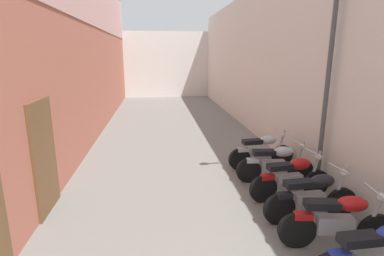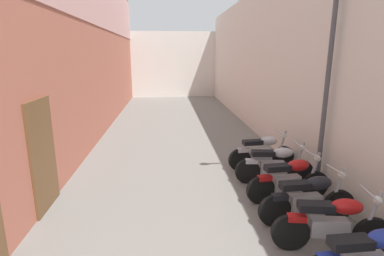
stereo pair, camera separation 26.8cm
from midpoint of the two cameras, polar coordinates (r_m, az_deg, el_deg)
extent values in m
plane|color=slate|center=(9.43, -0.71, -4.80)|extent=(37.51, 37.51, 0.00)
cube|color=#B76651|center=(11.21, -18.56, 16.04)|extent=(0.40, 21.51, 7.15)
cube|color=brown|center=(6.49, -25.43, -4.74)|extent=(0.06, 1.10, 2.20)
cube|color=beige|center=(11.55, 14.66, 11.93)|extent=(0.40, 21.51, 5.43)
cube|color=silver|center=(22.68, -3.28, 11.99)|extent=(8.91, 2.00, 4.55)
cube|color=black|center=(4.48, 29.51, -18.44)|extent=(0.53, 0.24, 0.12)
cylinder|color=black|center=(5.71, 32.35, -16.94)|extent=(0.61, 0.17, 0.60)
cylinder|color=black|center=(5.26, 19.62, -18.20)|extent=(0.61, 0.17, 0.60)
cube|color=#9E9EA3|center=(5.38, 25.90, -16.60)|extent=(0.58, 0.28, 0.28)
ellipsoid|color=#AD1414|center=(5.30, 28.69, -12.97)|extent=(0.51, 0.33, 0.24)
cube|color=black|center=(5.14, 23.86, -13.52)|extent=(0.55, 0.30, 0.12)
cylinder|color=#9E9EA3|center=(5.52, 32.17, -13.86)|extent=(0.25, 0.10, 0.77)
cylinder|color=#9E9EA3|center=(5.35, 31.99, -10.58)|extent=(0.13, 0.58, 0.04)
sphere|color=silver|center=(5.44, 32.99, -11.46)|extent=(0.14, 0.14, 0.14)
cube|color=#AD1414|center=(5.15, 20.75, -15.67)|extent=(0.30, 0.18, 0.10)
cylinder|color=black|center=(6.40, 27.18, -12.94)|extent=(0.60, 0.12, 0.60)
cylinder|color=black|center=(5.79, 16.73, -14.78)|extent=(0.60, 0.12, 0.60)
cube|color=#9E9EA3|center=(5.99, 21.92, -12.92)|extent=(0.57, 0.24, 0.28)
ellipsoid|color=black|center=(5.96, 24.17, -9.48)|extent=(0.50, 0.29, 0.24)
cube|color=black|center=(5.74, 20.22, -10.22)|extent=(0.53, 0.25, 0.12)
cylinder|color=#9E9EA3|center=(6.22, 27.01, -10.15)|extent=(0.25, 0.08, 0.77)
cylinder|color=#9E9EA3|center=(6.05, 26.83, -7.20)|extent=(0.07, 0.58, 0.04)
sphere|color=silver|center=(6.16, 27.65, -7.95)|extent=(0.14, 0.14, 0.14)
cube|color=black|center=(5.71, 17.66, -12.36)|extent=(0.29, 0.16, 0.10)
cylinder|color=black|center=(7.09, 23.37, -9.90)|extent=(0.61, 0.15, 0.60)
cylinder|color=black|center=(6.49, 14.06, -11.36)|extent=(0.61, 0.15, 0.60)
cube|color=#9E9EA3|center=(6.70, 18.64, -9.76)|extent=(0.58, 0.26, 0.28)
ellipsoid|color=#AD1414|center=(6.68, 20.60, -6.66)|extent=(0.51, 0.31, 0.24)
cube|color=black|center=(6.46, 17.09, -7.25)|extent=(0.54, 0.28, 0.12)
cylinder|color=#9E9EA3|center=(6.92, 23.17, -7.32)|extent=(0.25, 0.09, 0.77)
cylinder|color=#9E9EA3|center=(6.77, 22.96, -4.62)|extent=(0.10, 0.58, 0.04)
sphere|color=silver|center=(6.87, 23.71, -5.32)|extent=(0.14, 0.14, 0.14)
cube|color=#AD1414|center=(6.42, 14.85, -9.16)|extent=(0.29, 0.17, 0.10)
cylinder|color=black|center=(7.69, 20.85, -7.81)|extent=(0.61, 0.14, 0.60)
cylinder|color=black|center=(7.37, 11.55, -8.09)|extent=(0.61, 0.14, 0.60)
cube|color=#9E9EA3|center=(7.45, 15.99, -7.13)|extent=(0.58, 0.26, 0.28)
ellipsoid|color=#B7B7BC|center=(7.39, 17.90, -4.47)|extent=(0.51, 0.31, 0.24)
cube|color=black|center=(7.28, 14.41, -4.67)|extent=(0.54, 0.28, 0.12)
cylinder|color=#9E9EA3|center=(7.55, 20.57, -5.35)|extent=(0.25, 0.09, 0.77)
cylinder|color=#9E9EA3|center=(7.42, 20.29, -2.81)|extent=(0.10, 0.58, 0.04)
sphere|color=silver|center=(7.49, 21.10, -3.54)|extent=(0.14, 0.14, 0.14)
cube|color=#B7B7BC|center=(7.29, 12.27, -6.18)|extent=(0.29, 0.17, 0.10)
cylinder|color=black|center=(8.61, 17.79, -5.23)|extent=(0.61, 0.14, 0.60)
cylinder|color=black|center=(8.10, 9.95, -5.97)|extent=(0.61, 0.14, 0.60)
cube|color=#9E9EA3|center=(8.28, 13.72, -4.85)|extent=(0.58, 0.26, 0.28)
ellipsoid|color=#B7B7BC|center=(8.27, 15.32, -2.35)|extent=(0.51, 0.31, 0.24)
cube|color=black|center=(8.08, 12.38, -2.69)|extent=(0.54, 0.27, 0.12)
cylinder|color=#9E9EA3|center=(8.47, 17.54, -3.03)|extent=(0.25, 0.09, 0.77)
cylinder|color=#9E9EA3|center=(8.35, 17.29, -0.77)|extent=(0.10, 0.58, 0.04)
sphere|color=silver|center=(8.43, 17.97, -1.38)|extent=(0.14, 0.14, 0.14)
cube|color=#B7B7BC|center=(8.04, 10.56, -4.18)|extent=(0.29, 0.17, 0.10)
cylinder|color=#47474C|center=(6.91, 25.29, 7.22)|extent=(0.10, 0.10, 4.76)
camera|label=1|loc=(0.13, -89.03, 0.24)|focal=28.08mm
camera|label=2|loc=(0.13, 90.97, -0.24)|focal=28.08mm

